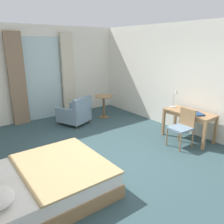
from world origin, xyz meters
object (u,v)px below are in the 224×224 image
object	(u,v)px
bed	(39,183)
desk_chair	(183,125)
closed_book	(197,114)
writing_desk	(189,115)
desk_lamp	(175,96)
round_cafe_table	(104,102)
armchair_by_window	(75,114)

from	to	relation	value
bed	desk_chair	world-z (taller)	bed
closed_book	bed	bearing A→B (deg)	-161.76
writing_desk	desk_lamp	xyz separation A→B (m)	(-0.00, 0.47, 0.39)
desk_chair	round_cafe_table	distance (m)	2.86
desk_lamp	round_cafe_table	xyz separation A→B (m)	(-0.68, 2.24, -0.49)
bed	desk_chair	size ratio (longest dim) A/B	2.30
closed_book	round_cafe_table	size ratio (longest dim) A/B	0.44
bed	writing_desk	bearing A→B (deg)	-0.61
writing_desk	desk_lamp	distance (m)	0.61
desk_chair	armchair_by_window	bearing A→B (deg)	115.02
bed	desk_lamp	size ratio (longest dim) A/B	4.14
closed_book	desk_lamp	bearing A→B (deg)	108.64
writing_desk	armchair_by_window	size ratio (longest dim) A/B	1.22
bed	round_cafe_table	xyz separation A→B (m)	(3.10, 2.67, 0.27)
bed	closed_book	size ratio (longest dim) A/B	6.32
desk_chair	closed_book	bearing A→B (deg)	-15.11
writing_desk	desk_chair	bearing A→B (deg)	-161.94
desk_lamp	closed_book	xyz separation A→B (m)	(-0.05, -0.71, -0.28)
bed	round_cafe_table	world-z (taller)	bed
bed	desk_lamp	xyz separation A→B (m)	(3.78, 0.43, 0.77)
desk_lamp	armchair_by_window	bearing A→B (deg)	128.23
bed	writing_desk	size ratio (longest dim) A/B	1.67
bed	closed_book	distance (m)	3.77
desk_lamp	closed_book	distance (m)	0.76
desk_lamp	closed_book	size ratio (longest dim) A/B	1.53
bed	desk_chair	bearing A→B (deg)	-3.06
desk_lamp	armchair_by_window	world-z (taller)	desk_lamp
desk_lamp	round_cafe_table	world-z (taller)	desk_lamp
desk_chair	armchair_by_window	size ratio (longest dim) A/B	0.88
bed	desk_lamp	bearing A→B (deg)	6.49
desk_lamp	round_cafe_table	distance (m)	2.39
writing_desk	desk_chair	world-z (taller)	desk_chair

